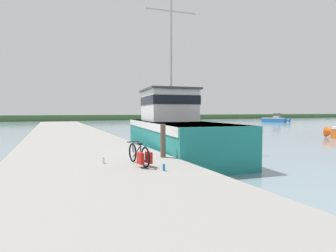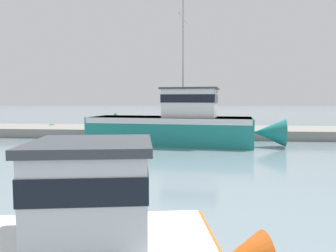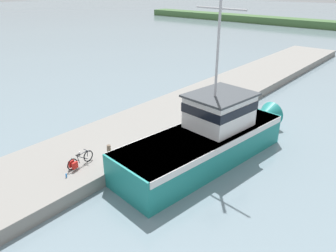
% 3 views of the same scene
% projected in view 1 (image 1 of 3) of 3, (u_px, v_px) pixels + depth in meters
% --- Properties ---
extents(ground_plane, '(320.00, 320.00, 0.00)m').
position_uv_depth(ground_plane, '(189.00, 166.00, 11.82)').
color(ground_plane, gray).
extents(dock_pier, '(5.89, 80.00, 0.73)m').
position_uv_depth(dock_pier, '(90.00, 166.00, 10.03)').
color(dock_pier, gray).
rests_on(dock_pier, ground_plane).
extents(far_shoreline, '(180.00, 5.00, 1.58)m').
position_uv_depth(far_shoreline, '(168.00, 117.00, 86.86)').
color(far_shoreline, '#426638').
rests_on(far_shoreline, ground_plane).
extents(fishing_boat_main, '(4.87, 13.40, 10.07)m').
position_uv_depth(fishing_boat_main, '(172.00, 128.00, 15.88)').
color(fishing_boat_main, teal).
rests_on(fishing_boat_main, ground_plane).
extents(boat_green_anchored, '(3.59, 6.35, 2.15)m').
position_uv_depth(boat_green_anchored, '(275.00, 119.00, 61.51)').
color(boat_green_anchored, '#236BB2').
rests_on(boat_green_anchored, ground_plane).
extents(bicycle_touring, '(0.51, 1.74, 0.72)m').
position_uv_depth(bicycle_touring, '(141.00, 155.00, 8.42)').
color(bicycle_touring, black).
rests_on(bicycle_touring, dock_pier).
extents(mooring_post, '(0.20, 0.20, 1.26)m').
position_uv_depth(mooring_post, '(163.00, 141.00, 9.93)').
color(mooring_post, brown).
rests_on(mooring_post, dock_pier).
extents(water_bottle_on_curb, '(0.08, 0.08, 0.22)m').
position_uv_depth(water_bottle_on_curb, '(103.00, 160.00, 8.77)').
color(water_bottle_on_curb, silver).
rests_on(water_bottle_on_curb, dock_pier).
extents(water_bottle_by_bike, '(0.08, 0.08, 0.20)m').
position_uv_depth(water_bottle_by_bike, '(164.00, 167.00, 7.66)').
color(water_bottle_by_bike, blue).
rests_on(water_bottle_by_bike, dock_pier).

